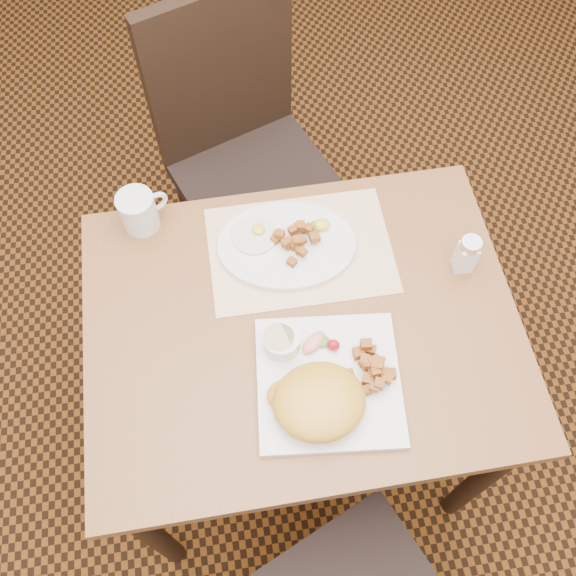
% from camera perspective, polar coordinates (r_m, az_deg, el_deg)
% --- Properties ---
extents(ground, '(8.00, 8.00, 0.00)m').
position_cam_1_polar(ground, '(2.03, 0.87, -12.32)').
color(ground, black).
rests_on(ground, ground).
extents(table, '(0.90, 0.70, 0.75)m').
position_cam_1_polar(table, '(1.43, 1.21, -5.04)').
color(table, brown).
rests_on(table, ground).
extents(chair_far, '(0.54, 0.55, 0.97)m').
position_cam_1_polar(chair_far, '(1.88, -3.95, 12.47)').
color(chair_far, black).
rests_on(chair_far, ground).
extents(placemat, '(0.40, 0.28, 0.00)m').
position_cam_1_polar(placemat, '(1.42, 1.09, 3.41)').
color(placemat, white).
rests_on(placemat, table).
extents(plate_square, '(0.31, 0.31, 0.02)m').
position_cam_1_polar(plate_square, '(1.27, 3.63, -8.32)').
color(plate_square, silver).
rests_on(plate_square, table).
extents(plate_oval, '(0.33, 0.26, 0.02)m').
position_cam_1_polar(plate_oval, '(1.41, -0.11, 3.82)').
color(plate_oval, silver).
rests_on(plate_oval, placemat).
extents(hollandaise_mound, '(0.18, 0.16, 0.07)m').
position_cam_1_polar(hollandaise_mound, '(1.22, 2.70, -10.07)').
color(hollandaise_mound, gold).
rests_on(hollandaise_mound, plate_square).
extents(ramekin, '(0.07, 0.07, 0.04)m').
position_cam_1_polar(ramekin, '(1.27, -0.60, -4.71)').
color(ramekin, silver).
rests_on(ramekin, plate_square).
extents(garnish_sq, '(0.09, 0.06, 0.03)m').
position_cam_1_polar(garnish_sq, '(1.28, 2.84, -4.87)').
color(garnish_sq, '#387223').
rests_on(garnish_sq, plate_square).
extents(fried_egg, '(0.10, 0.10, 0.02)m').
position_cam_1_polar(fried_egg, '(1.41, -2.94, 4.76)').
color(fried_egg, white).
rests_on(fried_egg, plate_oval).
extents(garnish_ov, '(0.05, 0.03, 0.02)m').
position_cam_1_polar(garnish_ov, '(1.42, 2.87, 5.61)').
color(garnish_ov, '#387223').
rests_on(garnish_ov, plate_oval).
extents(salt_shaker, '(0.04, 0.04, 0.10)m').
position_cam_1_polar(salt_shaker, '(1.40, 15.59, 2.92)').
color(salt_shaker, white).
rests_on(salt_shaker, table).
extents(coffee_mug, '(0.11, 0.08, 0.09)m').
position_cam_1_polar(coffee_mug, '(1.45, -13.10, 6.69)').
color(coffee_mug, silver).
rests_on(coffee_mug, table).
extents(home_fries_sq, '(0.10, 0.11, 0.04)m').
position_cam_1_polar(home_fries_sq, '(1.27, 7.44, -6.94)').
color(home_fries_sq, '#A05719').
rests_on(home_fries_sq, plate_square).
extents(home_fries_ov, '(0.11, 0.10, 0.03)m').
position_cam_1_polar(home_fries_ov, '(1.39, 0.69, 4.25)').
color(home_fries_ov, '#A05719').
rests_on(home_fries_ov, plate_oval).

